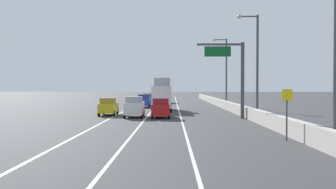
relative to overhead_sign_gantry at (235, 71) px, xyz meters
name	(u,v)px	position (x,y,z in m)	size (l,w,h in m)	color
ground_plane	(169,104)	(-6.82, 31.23, -4.73)	(320.00, 320.00, 0.00)	#38383A
lane_stripe_left	(133,107)	(-12.32, 22.23, -4.73)	(0.16, 130.00, 0.00)	silver
lane_stripe_center	(155,107)	(-8.82, 22.23, -4.73)	(0.16, 130.00, 0.00)	silver
lane_stripe_right	(178,107)	(-5.32, 22.23, -4.73)	(0.16, 130.00, 0.00)	silver
jersey_barrier_right	(237,109)	(1.34, 7.23, -4.18)	(0.60, 120.00, 1.10)	#B2ADA3
overhead_sign_gantry	(235,71)	(0.00, 0.00, 0.00)	(4.68, 0.36, 7.50)	#47474C
speed_advisory_sign	(287,111)	(0.44, -16.21, -2.96)	(0.60, 0.11, 3.00)	#4C4C51
lamp_post_right_near	(331,31)	(1.61, -19.59, 1.15)	(2.14, 0.44, 10.25)	#4C4C51
lamp_post_right_second	(255,59)	(1.93, -0.04, 1.15)	(2.14, 0.44, 10.25)	#4C4C51
lamp_post_right_third	(225,68)	(1.56, 19.50, 1.15)	(2.14, 0.44, 10.25)	#4C4C51
car_red_0	(161,108)	(-7.37, 0.92, -3.74)	(1.93, 4.75, 1.99)	red
car_white_1	(134,107)	(-10.06, 1.28, -3.67)	(1.98, 4.20, 2.13)	white
car_blue_2	(144,101)	(-10.46, 20.82, -3.75)	(1.93, 4.25, 1.96)	#1E389E
car_gray_3	(149,99)	(-10.18, 28.50, -3.75)	(1.97, 4.56, 1.96)	slate
car_yellow_4	(108,107)	(-13.19, 4.19, -3.77)	(1.95, 4.40, 1.92)	gold
car_green_5	(166,98)	(-7.25, 35.96, -3.70)	(1.84, 4.51, 2.06)	#196033
box_truck	(162,96)	(-7.52, 12.54, -2.76)	(2.53, 8.75, 4.30)	silver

